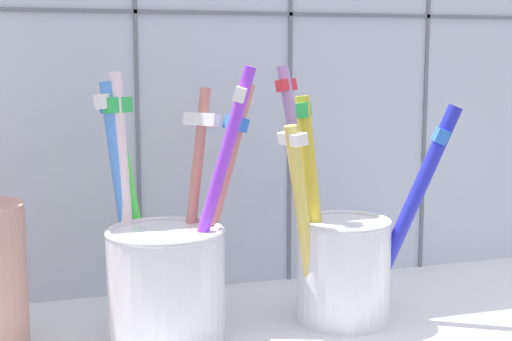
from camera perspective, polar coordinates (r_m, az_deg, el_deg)
tile_wall_back at (r=63.97cm, az=-3.25°, el=9.67°), size 64.00×2.20×45.00cm
toothbrush_cup_left at (r=53.51cm, az=-6.70°, el=-7.07°), size 10.91×10.65×18.59cm
toothbrush_cup_right at (r=57.12cm, az=6.21°, el=-6.27°), size 13.25×8.09×18.47cm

